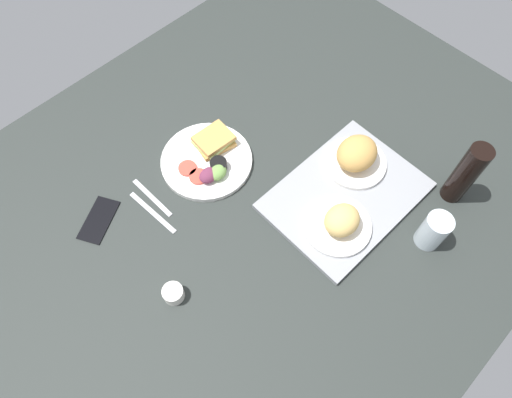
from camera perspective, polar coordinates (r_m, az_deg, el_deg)
ground_plane at (r=138.01cm, az=-0.28°, el=0.20°), size 190.00×150.00×3.00cm
serving_tray at (r=138.30cm, az=11.07°, el=0.45°), size 45.52×33.71×1.60cm
bread_plate_near at (r=140.04cm, az=12.39°, el=5.25°), size 19.01×19.01×10.26cm
bread_plate_far at (r=129.34cm, az=10.40°, el=-2.89°), size 19.43×19.43×8.65cm
plate_with_salad at (r=142.13cm, az=-5.89°, el=5.01°), size 28.24×28.24×5.40cm
drinking_glass at (r=133.81cm, az=21.24°, el=-3.71°), size 7.28×7.28×12.06cm
soda_bottle at (r=139.89cm, az=24.64°, el=2.86°), size 6.40×6.40×22.56cm
espresso_cup at (r=124.68cm, az=-10.25°, el=-11.50°), size 5.60×5.60×4.00cm
fork at (r=139.49cm, az=-12.82°, el=0.20°), size 1.69×17.02×0.50cm
knife at (r=137.09cm, az=-12.76°, el=-1.62°), size 2.54×19.05×0.50cm
cell_phone at (r=140.10cm, az=-19.02°, el=-2.45°), size 16.09×13.27×0.80cm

